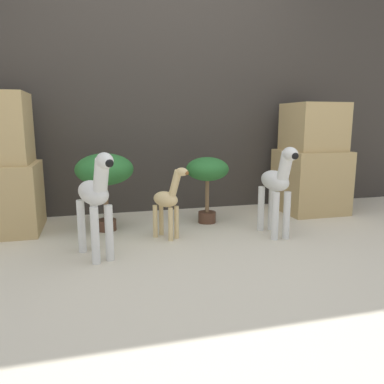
{
  "coord_description": "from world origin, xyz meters",
  "views": [
    {
      "loc": [
        -0.66,
        -2.12,
        0.89
      ],
      "look_at": [
        0.0,
        0.4,
        0.39
      ],
      "focal_mm": 35.0,
      "sensor_mm": 36.0,
      "label": 1
    }
  ],
  "objects_px": {
    "zebra_right": "(277,185)",
    "giraffe_figurine": "(168,201)",
    "zebra_left": "(95,198)",
    "potted_palm_back": "(105,172)",
    "potted_palm_front": "(207,173)"
  },
  "relations": [
    {
      "from": "potted_palm_front",
      "to": "potted_palm_back",
      "type": "xyz_separation_m",
      "value": [
        -0.87,
        -0.02,
        0.04
      ]
    },
    {
      "from": "potted_palm_front",
      "to": "potted_palm_back",
      "type": "bearing_deg",
      "value": -178.58
    },
    {
      "from": "zebra_right",
      "to": "potted_palm_front",
      "type": "relative_size",
      "value": 1.22
    },
    {
      "from": "zebra_right",
      "to": "zebra_left",
      "type": "xyz_separation_m",
      "value": [
        -1.35,
        -0.14,
        0.0
      ]
    },
    {
      "from": "giraffe_figurine",
      "to": "potted_palm_front",
      "type": "height_order",
      "value": "potted_palm_front"
    },
    {
      "from": "giraffe_figurine",
      "to": "potted_palm_back",
      "type": "height_order",
      "value": "potted_palm_back"
    },
    {
      "from": "zebra_left",
      "to": "giraffe_figurine",
      "type": "bearing_deg",
      "value": 28.8
    },
    {
      "from": "zebra_left",
      "to": "potted_palm_front",
      "type": "height_order",
      "value": "zebra_left"
    },
    {
      "from": "zebra_left",
      "to": "giraffe_figurine",
      "type": "distance_m",
      "value": 0.61
    },
    {
      "from": "zebra_right",
      "to": "potted_palm_front",
      "type": "xyz_separation_m",
      "value": [
        -0.4,
        0.51,
        0.04
      ]
    },
    {
      "from": "zebra_left",
      "to": "potted_palm_back",
      "type": "xyz_separation_m",
      "value": [
        0.08,
        0.63,
        0.08
      ]
    },
    {
      "from": "potted_palm_front",
      "to": "zebra_left",
      "type": "bearing_deg",
      "value": -145.59
    },
    {
      "from": "potted_palm_back",
      "to": "zebra_right",
      "type": "bearing_deg",
      "value": -20.95
    },
    {
      "from": "zebra_right",
      "to": "giraffe_figurine",
      "type": "xyz_separation_m",
      "value": [
        -0.82,
        0.15,
        -0.11
      ]
    },
    {
      "from": "zebra_left",
      "to": "giraffe_figurine",
      "type": "relative_size",
      "value": 1.27
    }
  ]
}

